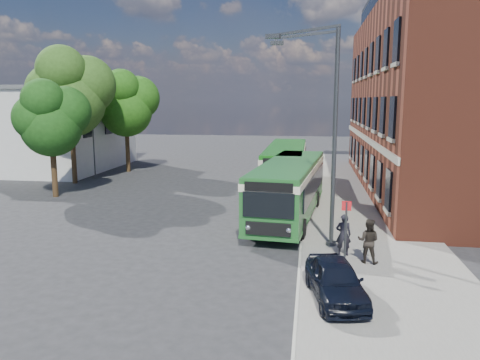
% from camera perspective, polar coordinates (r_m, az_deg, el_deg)
% --- Properties ---
extents(ground, '(120.00, 120.00, 0.00)m').
position_cam_1_polar(ground, '(22.59, -2.56, -6.15)').
color(ground, '#272729').
rests_on(ground, ground).
extents(pavement, '(6.00, 48.00, 0.15)m').
position_cam_1_polar(pavement, '(30.07, 13.68, -2.25)').
color(pavement, gray).
rests_on(pavement, ground).
extents(kerb_line, '(0.12, 48.00, 0.01)m').
position_cam_1_polar(kerb_line, '(29.96, 7.85, -2.25)').
color(kerb_line, beige).
rests_on(kerb_line, ground).
extents(brick_office, '(12.10, 26.00, 14.20)m').
position_cam_1_polar(brick_office, '(34.73, 25.31, 10.12)').
color(brick_office, maroon).
rests_on(brick_office, ground).
extents(white_building, '(9.40, 13.40, 7.30)m').
position_cam_1_polar(white_building, '(45.23, -21.01, 5.91)').
color(white_building, beige).
rests_on(white_building, ground).
extents(flagpole, '(0.95, 0.10, 9.00)m').
position_cam_1_polar(flagpole, '(38.17, -17.51, 7.43)').
color(flagpole, '#353739').
rests_on(flagpole, ground).
extents(street_lamp, '(2.96, 2.38, 9.00)m').
position_cam_1_polar(street_lamp, '(19.37, 10.40, 5.46)').
color(street_lamp, '#353739').
rests_on(street_lamp, ground).
extents(bus_stop_sign, '(0.35, 0.08, 2.52)m').
position_cam_1_polar(bus_stop_sign, '(17.80, 12.76, -5.74)').
color(bus_stop_sign, '#353739').
rests_on(bus_stop_sign, ground).
extents(bus_front, '(3.74, 11.40, 3.02)m').
position_cam_1_polar(bus_front, '(24.46, 6.02, -0.56)').
color(bus_front, '#216227').
rests_on(bus_front, ground).
extents(bus_rear, '(2.67, 12.32, 3.02)m').
position_cam_1_polar(bus_rear, '(32.91, 5.62, 2.10)').
color(bus_rear, '#166215').
rests_on(bus_rear, ground).
extents(parked_car, '(2.11, 3.83, 1.23)m').
position_cam_1_polar(parked_car, '(14.86, 11.57, -11.85)').
color(parked_car, black).
rests_on(parked_car, pavement).
extents(pedestrian_a, '(0.62, 0.42, 1.65)m').
position_cam_1_polar(pedestrian_a, '(18.86, 12.50, -6.53)').
color(pedestrian_a, black).
rests_on(pedestrian_a, pavement).
extents(pedestrian_b, '(0.97, 0.85, 1.68)m').
position_cam_1_polar(pedestrian_b, '(18.23, 15.37, -7.17)').
color(pedestrian_b, black).
rests_on(pedestrian_b, pavement).
extents(tree_left, '(4.43, 4.21, 7.48)m').
position_cam_1_polar(tree_left, '(31.90, -22.05, 7.05)').
color(tree_left, '#332312').
rests_on(tree_left, ground).
extents(tree_mid, '(5.92, 5.63, 9.99)m').
position_cam_1_polar(tree_mid, '(36.67, -20.00, 10.11)').
color(tree_mid, '#332312').
rests_on(tree_mid, ground).
extents(tree_right, '(5.16, 4.91, 8.72)m').
position_cam_1_polar(tree_right, '(41.37, -13.70, 9.11)').
color(tree_right, '#332312').
rests_on(tree_right, ground).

